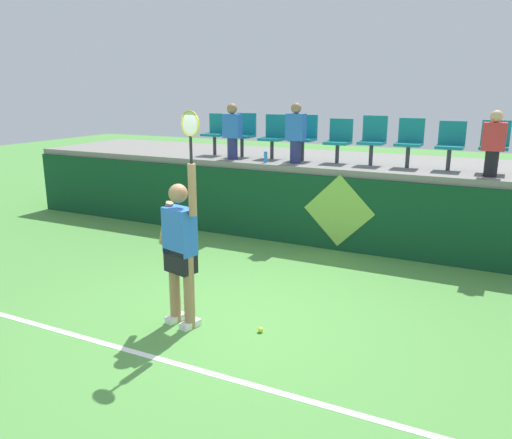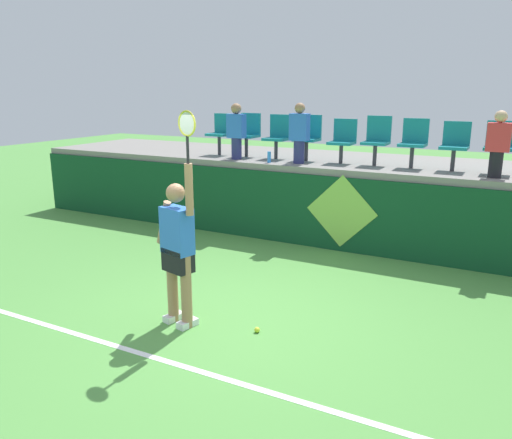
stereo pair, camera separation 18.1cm
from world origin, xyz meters
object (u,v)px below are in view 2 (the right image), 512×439
(stadium_chair_5, at_px, (377,138))
(stadium_chair_6, at_px, (414,140))
(tennis_ball, at_px, (257,330))
(spectator_2, at_px, (498,143))
(spectator_0, at_px, (299,132))
(stadium_chair_4, at_px, (343,139))
(stadium_chair_3, at_px, (308,135))
(stadium_chair_1, at_px, (248,132))
(tennis_player, at_px, (178,247))
(water_bottle, at_px, (269,157))
(stadium_chair_2, at_px, (278,135))
(stadium_chair_8, at_px, (499,144))
(stadium_chair_0, at_px, (221,131))
(stadium_chair_7, at_px, (455,143))
(spectator_1, at_px, (236,130))

(stadium_chair_5, relative_size, stadium_chair_6, 1.03)
(tennis_ball, bearing_deg, spectator_2, 60.95)
(spectator_0, bearing_deg, stadium_chair_4, 31.71)
(stadium_chair_3, height_order, spectator_2, spectator_2)
(tennis_ball, relative_size, stadium_chair_1, 0.08)
(stadium_chair_4, bearing_deg, tennis_player, -95.61)
(water_bottle, distance_m, stadium_chair_2, 0.72)
(stadium_chair_8, bearing_deg, stadium_chair_0, -179.99)
(stadium_chair_8, distance_m, spectator_0, 3.34)
(water_bottle, distance_m, spectator_0, 0.73)
(tennis_ball, height_order, stadium_chair_0, stadium_chair_0)
(stadium_chair_0, xyz_separation_m, stadium_chair_3, (1.95, 0.00, -0.00))
(stadium_chair_0, bearing_deg, tennis_player, -64.14)
(stadium_chair_5, distance_m, stadium_chair_7, 1.32)
(stadium_chair_2, bearing_deg, tennis_player, -78.93)
(tennis_player, bearing_deg, stadium_chair_8, 55.90)
(stadium_chair_0, bearing_deg, stadium_chair_7, 0.01)
(stadium_chair_4, relative_size, stadium_chair_7, 0.99)
(water_bottle, height_order, stadium_chair_2, stadium_chair_2)
(stadium_chair_6, height_order, stadium_chair_8, stadium_chair_6)
(water_bottle, height_order, spectator_2, spectator_2)
(stadium_chair_1, relative_size, spectator_0, 0.79)
(spectator_2, bearing_deg, stadium_chair_5, 167.07)
(stadium_chair_3, height_order, stadium_chair_4, stadium_chair_3)
(water_bottle, xyz_separation_m, stadium_chair_7, (3.17, 0.61, 0.36))
(stadium_chair_1, distance_m, stadium_chair_3, 1.31)
(spectator_2, bearing_deg, stadium_chair_6, 161.37)
(stadium_chair_1, height_order, stadium_chair_5, stadium_chair_5)
(stadium_chair_0, height_order, stadium_chair_8, stadium_chair_8)
(stadium_chair_5, xyz_separation_m, spectator_2, (1.99, -0.46, 0.05))
(tennis_ball, height_order, stadium_chair_6, stadium_chair_6)
(stadium_chair_2, relative_size, stadium_chair_7, 1.05)
(stadium_chair_5, relative_size, spectator_2, 0.85)
(stadium_chair_7, bearing_deg, tennis_player, -117.88)
(stadium_chair_1, relative_size, stadium_chair_5, 0.99)
(stadium_chair_3, xyz_separation_m, stadium_chair_7, (2.64, -0.00, -0.02))
(stadium_chair_6, bearing_deg, stadium_chair_4, -179.97)
(water_bottle, bearing_deg, stadium_chair_5, 18.35)
(tennis_ball, distance_m, stadium_chair_0, 5.64)
(tennis_ball, xyz_separation_m, stadium_chair_7, (1.47, 4.30, 1.85))
(stadium_chair_0, relative_size, spectator_2, 0.82)
(stadium_chair_1, bearing_deg, water_bottle, -37.93)
(stadium_chair_8, xyz_separation_m, spectator_2, (0.00, -0.45, 0.05))
(stadium_chair_5, bearing_deg, stadium_chair_8, -0.13)
(spectator_1, bearing_deg, tennis_ball, -57.09)
(stadium_chair_3, bearing_deg, stadium_chair_8, -0.05)
(tennis_ball, xyz_separation_m, stadium_chair_5, (0.15, 4.31, 1.88))
(stadium_chair_0, bearing_deg, stadium_chair_1, 0.31)
(water_bottle, xyz_separation_m, stadium_chair_3, (0.52, 0.61, 0.38))
(tennis_ball, distance_m, stadium_chair_6, 4.76)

